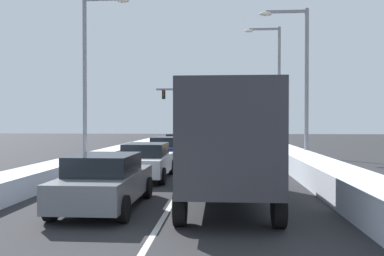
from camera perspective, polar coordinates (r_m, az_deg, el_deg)
The scene contains 16 objects.
ground_plane at distance 20.10m, azimuth -0.00°, elevation -5.99°, with size 120.00×120.00×0.00m, color #28282B.
lane_stripe_between_right_lane_and_center_lane at distance 23.94m, azimuth 0.66°, elevation -4.88°, with size 0.14×42.61×0.01m, color silver.
snow_bank_right_shoulder at distance 24.17m, azimuth 13.33°, elevation -3.79°, with size 1.54×42.61×0.89m, color silver.
snow_bank_left_shoulder at distance 24.80m, azimuth -11.69°, elevation -3.87°, with size 1.46×42.61×0.72m, color silver.
box_truck_right_lane_nearest at distance 11.58m, azimuth 5.07°, elevation -1.63°, with size 2.53×7.20×3.36m.
suv_charcoal_right_lane_second at distance 20.36m, azimuth 5.35°, elevation -3.04°, with size 2.16×4.90×1.67m.
suv_tan_right_lane_third at distance 27.45m, azimuth 4.41°, elevation -2.02°, with size 2.16×4.90×1.67m.
suv_maroon_right_lane_fourth at distance 33.50m, azimuth 4.70°, elevation -1.50°, with size 2.16×4.90×1.67m.
sedan_gray_center_lane_nearest at distance 11.42m, azimuth -12.29°, elevation -7.41°, with size 2.00×4.50×1.51m.
sedan_white_center_lane_second at distance 16.93m, azimuth -6.50°, elevation -4.69°, with size 2.00×4.50×1.51m.
sedan_navy_center_lane_third at distance 23.78m, azimuth -3.60°, elevation -3.08°, with size 2.00×4.50×1.51m.
sedan_red_center_lane_fourth at distance 30.12m, azimuth -1.89°, elevation -2.24°, with size 2.00×4.50×1.51m.
traffic_light_gantry at distance 43.20m, azimuth 3.77°, elevation 3.96°, with size 10.60×0.47×6.20m.
street_lamp_right_near at distance 22.41m, azimuth 15.18°, elevation 7.65°, with size 2.66×0.36×8.50m.
street_lamp_right_mid at distance 30.01m, azimuth 11.73°, elevation 6.80°, with size 2.66×0.36×9.36m.
street_lamp_left_mid at distance 23.19m, azimuth -14.32°, elevation 8.56°, with size 2.66×0.36×9.37m.
Camera 1 is at (1.43, -4.41, 2.41)m, focal length 37.32 mm.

